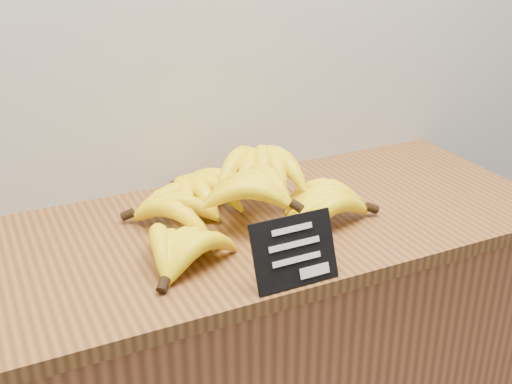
{
  "coord_description": "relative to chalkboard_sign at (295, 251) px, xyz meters",
  "views": [
    {
      "loc": [
        -0.68,
        1.68,
        1.53
      ],
      "look_at": [
        -0.19,
        2.7,
        1.02
      ],
      "focal_mm": 45.0,
      "sensor_mm": 36.0,
      "label": 1
    }
  ],
  "objects": [
    {
      "name": "counter_top",
      "position": [
        0.02,
        0.24,
        -0.07
      ],
      "size": [
        1.32,
        0.54,
        0.03
      ],
      "primitive_type": "cube",
      "color": "brown",
      "rests_on": "counter"
    },
    {
      "name": "chalkboard_sign",
      "position": [
        0.0,
        0.0,
        0.0
      ],
      "size": [
        0.15,
        0.05,
        0.12
      ],
      "primitive_type": "cube",
      "rotation": [
        -0.37,
        0.0,
        0.0
      ],
      "color": "black",
      "rests_on": "counter_top"
    },
    {
      "name": "banana_pile",
      "position": [
        0.01,
        0.25,
        -0.01
      ],
      "size": [
        0.56,
        0.42,
        0.13
      ],
      "color": "#FFE90A",
      "rests_on": "counter_top"
    }
  ]
}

